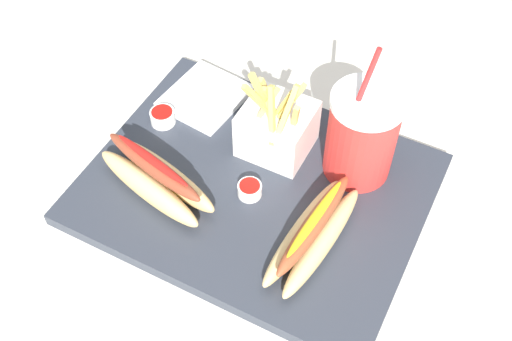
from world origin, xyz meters
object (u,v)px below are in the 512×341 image
object	(u,v)px
hot_dog_2	(156,178)
napkin_stack	(205,97)
soda_cup	(362,135)
ketchup_cup_1	(252,190)
fries_basket	(277,128)
hot_dog_1	(313,233)
ketchup_cup_2	(163,116)

from	to	relation	value
hot_dog_2	napkin_stack	bearing A→B (deg)	-80.38
soda_cup	ketchup_cup_1	xyz separation A→B (m)	(0.11, 0.11, -0.06)
napkin_stack	ketchup_cup_1	bearing A→B (deg)	138.84
soda_cup	fries_basket	size ratio (longest dim) A/B	1.42
fries_basket	hot_dog_2	size ratio (longest dim) A/B	0.77
hot_dog_1	ketchup_cup_2	distance (m)	0.29
fries_basket	ketchup_cup_1	distance (m)	0.10
ketchup_cup_1	ketchup_cup_2	world-z (taller)	ketchup_cup_2
hot_dog_2	fries_basket	bearing A→B (deg)	-127.07
hot_dog_2	ketchup_cup_2	size ratio (longest dim) A/B	5.28
ketchup_cup_2	napkin_stack	distance (m)	0.08
soda_cup	hot_dog_2	bearing A→B (deg)	35.73
soda_cup	napkin_stack	world-z (taller)	soda_cup
hot_dog_1	ketchup_cup_2	world-z (taller)	hot_dog_1
fries_basket	soda_cup	bearing A→B (deg)	-171.44
fries_basket	ketchup_cup_2	world-z (taller)	fries_basket
ketchup_cup_1	napkin_stack	distance (m)	0.19
soda_cup	ketchup_cup_2	xyz separation A→B (m)	(0.28, 0.05, -0.06)
fries_basket	hot_dog_1	size ratio (longest dim) A/B	0.77
ketchup_cup_1	soda_cup	bearing A→B (deg)	-134.28
hot_dog_2	hot_dog_1	bearing A→B (deg)	-175.15
hot_dog_1	ketchup_cup_2	size ratio (longest dim) A/B	5.27
fries_basket	ketchup_cup_1	bearing A→B (deg)	95.31
hot_dog_1	hot_dog_2	distance (m)	0.22
hot_dog_1	soda_cup	bearing A→B (deg)	-91.32
soda_cup	hot_dog_1	distance (m)	0.15
soda_cup	napkin_stack	distance (m)	0.26
ketchup_cup_2	soda_cup	bearing A→B (deg)	-169.90
fries_basket	ketchup_cup_2	bearing A→B (deg)	11.14
hot_dog_1	hot_dog_2	xyz separation A→B (m)	(0.22, 0.02, 0.00)
ketchup_cup_1	hot_dog_1	bearing A→B (deg)	162.38
hot_dog_2	ketchup_cup_1	world-z (taller)	hot_dog_2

